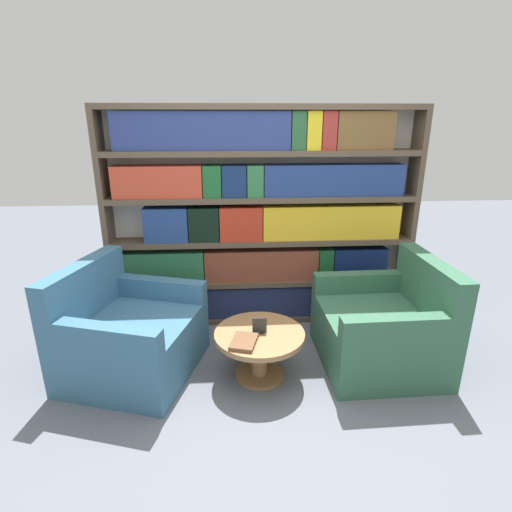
{
  "coord_description": "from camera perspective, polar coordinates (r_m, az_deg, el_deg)",
  "views": [
    {
      "loc": [
        -0.29,
        -2.36,
        1.93
      ],
      "look_at": [
        -0.09,
        0.71,
        0.86
      ],
      "focal_mm": 28.0,
      "sensor_mm": 36.0,
      "label": 1
    }
  ],
  "objects": [
    {
      "name": "armchair_right",
      "position": [
        3.46,
        17.73,
        -9.86
      ],
      "size": [
        0.93,
        0.97,
        0.88
      ],
      "rotation": [
        0.0,
        0.0,
        -1.55
      ],
      "color": "#336047",
      "rests_on": "ground_plane"
    },
    {
      "name": "stray_book",
      "position": [
        2.94,
        -1.74,
        -12.15
      ],
      "size": [
        0.23,
        0.28,
        0.03
      ],
      "color": "brown",
      "rests_on": "coffee_table"
    },
    {
      "name": "table_sign",
      "position": [
        3.05,
        0.51,
        -10.05
      ],
      "size": [
        0.11,
        0.06,
        0.12
      ],
      "color": "black",
      "rests_on": "coffee_table"
    },
    {
      "name": "bookshelf",
      "position": [
        3.78,
        0.7,
        5.05
      ],
      "size": [
        2.88,
        0.3,
        2.04
      ],
      "color": "silver",
      "rests_on": "ground_plane"
    },
    {
      "name": "ground_plane",
      "position": [
        3.06,
        2.73,
        -19.89
      ],
      "size": [
        14.0,
        14.0,
        0.0
      ],
      "primitive_type": "plane",
      "color": "slate"
    },
    {
      "name": "coffee_table",
      "position": [
        3.13,
        0.5,
        -12.6
      ],
      "size": [
        0.69,
        0.69,
        0.39
      ],
      "color": "olive",
      "rests_on": "ground_plane"
    },
    {
      "name": "armchair_left",
      "position": [
        3.36,
        -17.74,
        -10.87
      ],
      "size": [
        1.14,
        1.17,
        0.88
      ],
      "rotation": [
        0.0,
        0.0,
        1.28
      ],
      "color": "#386684",
      "rests_on": "ground_plane"
    }
  ]
}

